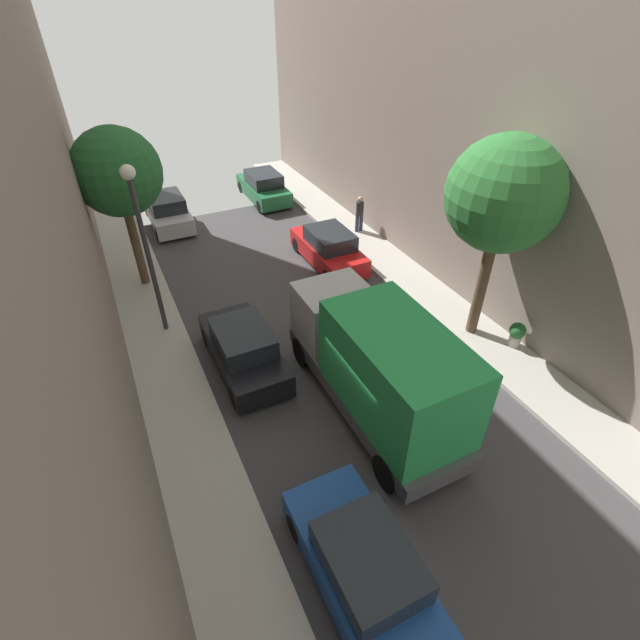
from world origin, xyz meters
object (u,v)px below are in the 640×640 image
(parked_car_left_1, at_px, (365,569))
(parked_car_right_2, at_px, (264,187))
(pedestrian, at_px, (360,213))
(street_tree_0, at_px, (117,173))
(street_tree_1, at_px, (504,196))
(lamp_post, at_px, (142,230))
(parked_car_right_1, at_px, (329,248))
(potted_plant_2, at_px, (517,333))
(delivery_truck, at_px, (378,364))
(parked_car_left_2, at_px, (244,349))
(parked_car_left_3, at_px, (168,211))

(parked_car_left_1, xyz_separation_m, parked_car_right_2, (5.40, 20.11, 0.00))
(pedestrian, xyz_separation_m, street_tree_0, (-10.05, -0.29, 3.50))
(street_tree_1, height_order, lamp_post, street_tree_1)
(street_tree_0, distance_m, street_tree_1, 12.70)
(parked_car_right_1, relative_size, potted_plant_2, 4.80)
(potted_plant_2, relative_size, lamp_post, 0.15)
(street_tree_0, distance_m, potted_plant_2, 14.61)
(delivery_truck, bearing_deg, parked_car_left_1, -123.94)
(street_tree_1, bearing_deg, parked_car_left_1, -143.61)
(parked_car_left_2, bearing_deg, street_tree_0, 107.58)
(street_tree_1, bearing_deg, parked_car_left_3, 119.41)
(parked_car_right_2, height_order, delivery_truck, delivery_truck)
(delivery_truck, xyz_separation_m, potted_plant_2, (5.65, 0.34, -1.14))
(street_tree_0, bearing_deg, pedestrian, 1.63)
(parked_car_right_1, distance_m, delivery_truck, 8.69)
(parked_car_right_2, distance_m, potted_plant_2, 16.03)
(delivery_truck, bearing_deg, street_tree_0, 115.68)
(pedestrian, bearing_deg, street_tree_0, -178.37)
(parked_car_right_2, bearing_deg, delivery_truck, -99.52)
(parked_car_left_2, bearing_deg, street_tree_1, -13.43)
(street_tree_0, bearing_deg, parked_car_left_2, -72.42)
(parked_car_left_1, bearing_deg, street_tree_1, 36.39)
(parked_car_left_1, distance_m, street_tree_0, 14.52)
(parked_car_left_2, height_order, potted_plant_2, parked_car_left_2)
(parked_car_left_1, xyz_separation_m, street_tree_0, (-2.03, 13.85, 3.86))
(street_tree_0, relative_size, lamp_post, 1.05)
(parked_car_left_3, relative_size, parked_car_right_1, 1.00)
(street_tree_0, bearing_deg, potted_plant_2, -42.45)
(parked_car_left_3, xyz_separation_m, potted_plant_2, (8.35, -14.78, -0.08))
(parked_car_right_1, distance_m, street_tree_0, 8.53)
(parked_car_right_1, bearing_deg, parked_car_right_2, 90.00)
(parked_car_left_2, relative_size, street_tree_1, 0.64)
(potted_plant_2, bearing_deg, street_tree_1, 119.89)
(pedestrian, bearing_deg, parked_car_left_1, -119.54)
(street_tree_0, height_order, potted_plant_2, street_tree_0)
(parked_car_left_2, bearing_deg, pedestrian, 39.90)
(parked_car_left_1, height_order, parked_car_right_1, same)
(parked_car_right_1, relative_size, parked_car_right_2, 1.00)
(parked_car_left_2, xyz_separation_m, parked_car_left_3, (0.00, 11.70, 0.00))
(potted_plant_2, bearing_deg, parked_car_left_3, 119.45)
(parked_car_right_2, xyz_separation_m, potted_plant_2, (2.95, -15.75, -0.08))
(street_tree_1, relative_size, lamp_post, 1.15)
(parked_car_left_1, xyz_separation_m, parked_car_left_2, (0.00, 7.44, 0.00))
(parked_car_left_3, bearing_deg, parked_car_right_1, -52.08)
(parked_car_left_3, relative_size, potted_plant_2, 4.80)
(delivery_truck, xyz_separation_m, pedestrian, (5.31, 10.13, -0.71))
(lamp_post, bearing_deg, parked_car_left_1, -79.65)
(delivery_truck, bearing_deg, street_tree_1, 18.07)
(parked_car_left_1, relative_size, parked_car_left_3, 1.00)
(pedestrian, bearing_deg, parked_car_left_3, 148.03)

